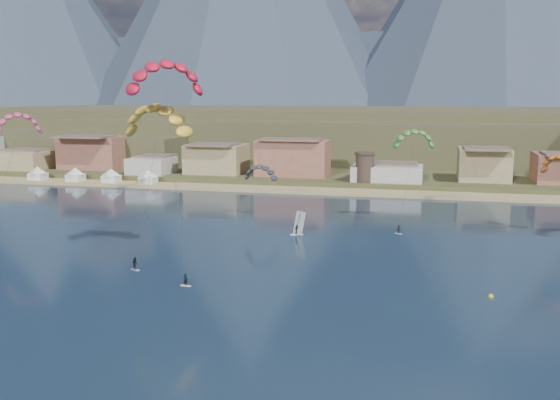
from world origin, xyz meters
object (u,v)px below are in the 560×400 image
object	(u,v)px
kitesurfer_red	(165,72)
kitesurfer_yellow	(157,116)
windsurfer	(298,228)
kitesurfer_green	(414,136)
watchtower	(365,167)
buoy	(491,297)

from	to	relation	value
kitesurfer_red	kitesurfer_yellow	world-z (taller)	kitesurfer_red
windsurfer	kitesurfer_green	bearing A→B (deg)	39.11
kitesurfer_red	windsurfer	world-z (taller)	kitesurfer_red
kitesurfer_green	windsurfer	world-z (taller)	kitesurfer_green
watchtower	buoy	bearing A→B (deg)	-74.27
kitesurfer_red	windsurfer	distance (m)	40.09
kitesurfer_red	buoy	xyz separation A→B (m)	(48.27, -7.08, -29.66)
watchtower	kitesurfer_yellow	xyz separation A→B (m)	(-25.96, -81.04, 16.65)
kitesurfer_green	buoy	bearing A→B (deg)	-76.04
kitesurfer_green	windsurfer	bearing A→B (deg)	-140.89
windsurfer	kitesurfer_red	bearing A→B (deg)	-124.04
kitesurfer_green	buoy	xyz separation A→B (m)	(11.77, -47.34, -17.91)
kitesurfer_green	kitesurfer_red	bearing A→B (deg)	-132.19
windsurfer	buoy	bearing A→B (deg)	-43.33
watchtower	kitesurfer_yellow	distance (m)	86.71
watchtower	buoy	distance (m)	96.83
kitesurfer_red	watchtower	bearing A→B (deg)	75.60
watchtower	windsurfer	distance (m)	62.94
kitesurfer_green	watchtower	bearing A→B (deg)	107.53
kitesurfer_green	buoy	size ratio (longest dim) A/B	30.14
kitesurfer_red	kitesurfer_green	xyz separation A→B (m)	(36.49, 40.26, -11.76)
kitesurfer_green	buoy	world-z (taller)	kitesurfer_green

